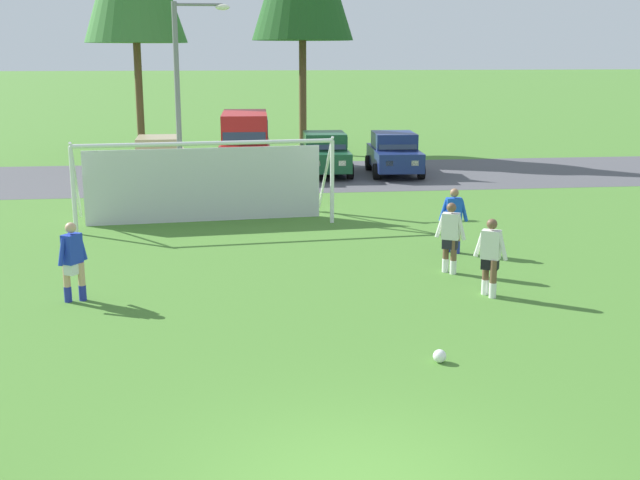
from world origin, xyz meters
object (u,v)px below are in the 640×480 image
Objects in this scene: soccer_ball at (440,356)px; player_defender_far at (490,258)px; soccer_goal at (205,180)px; player_striker_near at (450,238)px; parked_car_slot_far_left at (159,159)px; player_midfield_center at (73,262)px; player_winger_left at (453,221)px; street_lamp at (183,98)px; parked_car_slot_center_left at (325,153)px; parked_car_slot_center at (394,153)px; parked_car_slot_left at (245,141)px.

player_defender_far is (1.99, 3.45, 0.71)m from soccer_ball.
soccer_goal is (-3.93, 11.61, 1.18)m from soccer_ball.
parked_car_slot_far_left reaches higher than player_striker_near.
player_winger_left is at bearing 18.92° from player_midfield_center.
player_defender_far is (0.32, -1.84, 0.00)m from player_striker_near.
player_striker_near and player_midfield_center have the same top height.
soccer_goal reaches higher than player_midfield_center.
player_striker_near is 0.25× the size of street_lamp.
soccer_goal reaches higher than parked_car_slot_center_left.
player_defender_far is 16.99m from parked_car_slot_center.
parked_car_slot_left is 6.08m from street_lamp.
parked_car_slot_far_left and parked_car_slot_center have the same top height.
player_midfield_center is 0.39× the size of parked_car_slot_far_left.
soccer_ball is 20.64m from parked_car_slot_far_left.
player_midfield_center is at bearing -122.01° from parked_car_slot_center.
parked_car_slot_center_left is 0.99× the size of parked_car_slot_center.
soccer_goal is 4.61× the size of player_defender_far.
parked_car_slot_left is 1.14× the size of parked_car_slot_center_left.
parked_car_slot_center_left is (6.64, 0.89, 0.00)m from parked_car_slot_far_left.
street_lamp reaches higher than parked_car_slot_center.
parked_car_slot_center_left is at bearing 66.22° from player_midfield_center.
parked_car_slot_left is at bearing 81.19° from soccer_goal.
parked_car_slot_left reaches higher than parked_car_slot_center.
parked_car_slot_center is 0.65× the size of street_lamp.
street_lamp reaches higher than player_midfield_center.
parked_car_slot_center is (7.59, 8.75, -0.42)m from soccer_goal.
soccer_goal is 9.82m from parked_car_slot_left.
player_striker_near is (5.61, -6.33, -0.47)m from soccer_goal.
soccer_ball is 0.03× the size of soccer_goal.
parked_car_slot_far_left is at bearing 87.63° from player_midfield_center.
parked_car_slot_center_left is at bearing 87.76° from soccer_ball.
parked_car_slot_center_left is (-0.87, 15.40, 0.05)m from player_striker_near.
street_lamp is (-6.33, 10.77, 2.60)m from player_striker_near.
parked_car_slot_center is (2.85, -0.33, 0.00)m from parked_car_slot_center_left.
soccer_ball is at bearing -107.80° from player_winger_left.
parked_car_slot_center is at bearing -8.98° from parked_car_slot_left.
street_lamp reaches higher than parked_car_slot_left.
parked_car_slot_center_left is at bearing -11.05° from parked_car_slot_left.
parked_car_slot_left is at bearing 103.90° from player_defender_far.
parked_car_slot_center is (6.08, -0.96, -0.47)m from parked_car_slot_left.
player_defender_far is (8.47, -0.70, 0.00)m from player_midfield_center.
player_defender_far is 1.00× the size of player_winger_left.
player_defender_far is 0.34× the size of parked_car_slot_left.
player_striker_near reaches higher than soccer_ball.
player_defender_far is 18.42m from parked_car_slot_left.
player_winger_left is (0.30, 3.71, 0.00)m from player_defender_far.
player_striker_near is 0.39× the size of parked_car_slot_far_left.
player_winger_left is at bearing 72.20° from soccer_ball.
player_midfield_center is at bearing -98.70° from street_lamp.
player_striker_near is 1.97m from player_winger_left.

